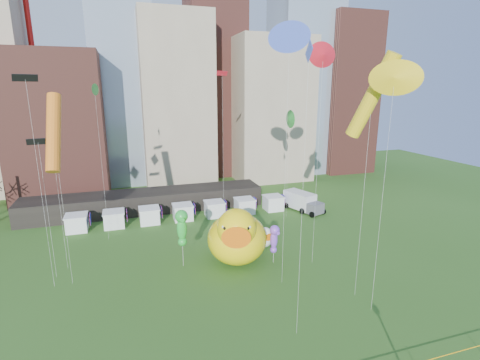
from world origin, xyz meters
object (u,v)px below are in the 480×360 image
object	(u,v)px
big_duck	(237,236)
seahorse_green	(182,225)
box_truck	(302,201)
small_duck	(262,237)
seahorse_purple	(274,237)

from	to	relation	value
big_duck	seahorse_green	xyz separation A→B (m)	(-6.04, 1.06, 1.68)
seahorse_green	box_truck	world-z (taller)	seahorse_green
big_duck	small_duck	world-z (taller)	big_duck
seahorse_purple	box_truck	bearing A→B (deg)	49.53
big_duck	seahorse_purple	distance (m)	4.24
big_duck	seahorse_green	world-z (taller)	big_duck
big_duck	small_duck	size ratio (longest dim) A/B	2.57
seahorse_green	box_truck	size ratio (longest dim) A/B	0.91
small_duck	box_truck	bearing A→B (deg)	35.23
seahorse_purple	box_truck	xyz separation A→B (m)	(11.77, 15.75, -1.70)
seahorse_green	box_truck	bearing A→B (deg)	35.13
big_duck	seahorse_green	size ratio (longest dim) A/B	1.52
big_duck	box_truck	world-z (taller)	big_duck
small_duck	seahorse_purple	distance (m)	4.81
small_duck	box_truck	xyz separation A→B (m)	(11.53, 11.34, 0.19)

